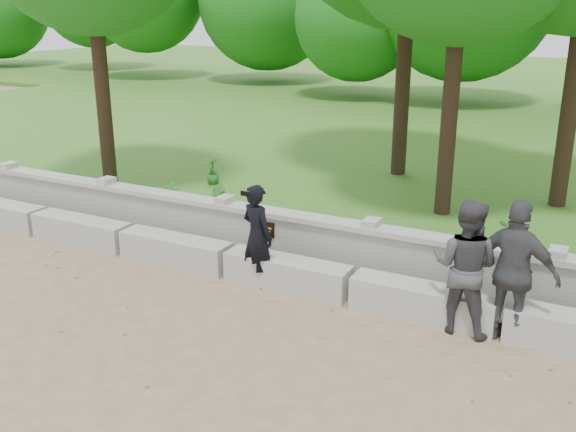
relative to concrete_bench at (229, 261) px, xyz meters
name	(u,v)px	position (x,y,z in m)	size (l,w,h in m)	color
ground	(149,328)	(0.00, -1.90, -0.22)	(80.00, 80.00, 0.00)	#98805D
lawn	(439,133)	(0.00, 12.10, -0.10)	(40.00, 22.00, 0.25)	#2F6116
concrete_bench	(229,261)	(0.00, 0.00, 0.00)	(11.90, 0.45, 0.45)	#A8A69F
parapet_wall	(252,233)	(0.00, 0.70, 0.24)	(12.50, 0.35, 0.90)	#9E9C95
man_main	(257,236)	(0.57, -0.10, 0.54)	(0.65, 0.60, 1.53)	black
visitor_left	(465,267)	(3.53, -0.10, 0.64)	(0.90, 0.73, 1.73)	#3E3D42
visitor_right	(515,273)	(4.11, -0.10, 0.67)	(1.12, 0.63, 1.80)	#3F4045
shrub_a	(172,197)	(-2.21, 1.53, 0.31)	(0.30, 0.20, 0.56)	#2D6D25
shrub_b	(217,205)	(-1.13, 1.40, 0.36)	(0.37, 0.29, 0.67)	#2D6D25
shrub_c	(515,244)	(3.84, 1.89, 0.32)	(0.54, 0.46, 0.60)	#2D6D25
shrub_d	(213,171)	(-2.65, 3.53, 0.30)	(0.31, 0.28, 0.56)	#2D6D25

